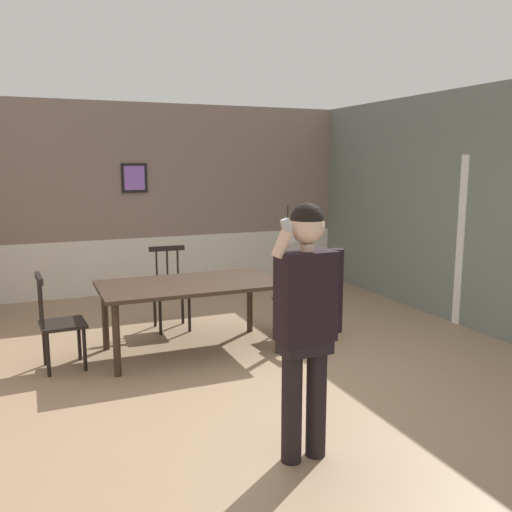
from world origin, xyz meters
name	(u,v)px	position (x,y,z in m)	size (l,w,h in m)	color
ground_plane	(241,371)	(0.00, 0.00, 0.00)	(8.24, 8.24, 0.00)	#9E7F60
room_back_partition	(154,202)	(0.00, 3.75, 1.40)	(6.29, 0.17, 2.89)	gray
room_right_partition	(495,212)	(3.14, 0.00, 1.44)	(0.13, 7.49, 2.89)	slate
dining_table	(190,290)	(-0.28, 0.75, 0.68)	(1.89, 1.02, 0.76)	#38281E
chair_near_window	(59,323)	(-1.61, 0.75, 0.47)	(0.44, 0.44, 0.95)	black
chair_by_doorway	(171,290)	(-0.28, 1.64, 0.48)	(0.45, 0.45, 1.00)	black
chair_at_table_head	(302,297)	(1.05, 0.75, 0.47)	(0.50, 0.50, 1.00)	#513823
person_figure	(306,315)	(-0.17, -1.65, 1.02)	(0.54, 0.23, 1.76)	black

